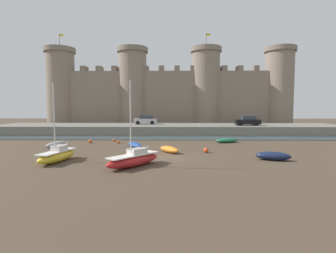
{
  "coord_description": "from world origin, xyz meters",
  "views": [
    {
      "loc": [
        0.59,
        -23.95,
        4.69
      ],
      "look_at": [
        0.16,
        4.89,
        2.5
      ],
      "focal_mm": 28.0,
      "sensor_mm": 36.0,
      "label": 1
    }
  ],
  "objects_px": {
    "mooring_buoy_near_channel": "(206,150)",
    "mooring_buoy_off_centre": "(114,140)",
    "rowboat_midflat_left": "(169,149)",
    "mooring_buoy_mid_mud": "(118,142)",
    "sailboat_near_channel_left": "(134,159)",
    "car_quay_centre_west": "(146,120)",
    "rowboat_midflat_centre": "(135,145)",
    "rowboat_foreground_right": "(273,156)",
    "rowboat_midflat_right": "(56,144)",
    "sailboat_foreground_centre": "(57,155)",
    "mooring_buoy_near_shore": "(90,141)",
    "car_quay_centre_east": "(248,121)",
    "rowboat_foreground_left": "(227,140)"
  },
  "relations": [
    {
      "from": "mooring_buoy_near_channel",
      "to": "mooring_buoy_off_centre",
      "type": "bearing_deg",
      "value": 142.9
    },
    {
      "from": "rowboat_midflat_left",
      "to": "mooring_buoy_mid_mud",
      "type": "relative_size",
      "value": 8.04
    },
    {
      "from": "sailboat_near_channel_left",
      "to": "car_quay_centre_west",
      "type": "distance_m",
      "value": 26.88
    },
    {
      "from": "rowboat_midflat_centre",
      "to": "mooring_buoy_near_channel",
      "type": "relative_size",
      "value": 6.97
    },
    {
      "from": "rowboat_foreground_right",
      "to": "rowboat_midflat_right",
      "type": "relative_size",
      "value": 0.9
    },
    {
      "from": "sailboat_foreground_centre",
      "to": "mooring_buoy_off_centre",
      "type": "height_order",
      "value": "sailboat_foreground_centre"
    },
    {
      "from": "mooring_buoy_near_shore",
      "to": "car_quay_centre_west",
      "type": "xyz_separation_m",
      "value": [
        5.79,
        13.62,
        2.08
      ]
    },
    {
      "from": "mooring_buoy_near_shore",
      "to": "car_quay_centre_west",
      "type": "distance_m",
      "value": 14.94
    },
    {
      "from": "rowboat_midflat_left",
      "to": "mooring_buoy_near_channel",
      "type": "bearing_deg",
      "value": 0.61
    },
    {
      "from": "car_quay_centre_west",
      "to": "mooring_buoy_near_channel",
      "type": "bearing_deg",
      "value": -68.18
    },
    {
      "from": "sailboat_foreground_centre",
      "to": "mooring_buoy_mid_mud",
      "type": "height_order",
      "value": "sailboat_foreground_centre"
    },
    {
      "from": "rowboat_midflat_left",
      "to": "sailboat_foreground_centre",
      "type": "relative_size",
      "value": 0.43
    },
    {
      "from": "rowboat_midflat_left",
      "to": "sailboat_near_channel_left",
      "type": "bearing_deg",
      "value": -113.81
    },
    {
      "from": "rowboat_midflat_centre",
      "to": "car_quay_centre_east",
      "type": "bearing_deg",
      "value": 39.6
    },
    {
      "from": "rowboat_foreground_right",
      "to": "mooring_buoy_near_channel",
      "type": "relative_size",
      "value": 6.05
    },
    {
      "from": "mooring_buoy_mid_mud",
      "to": "mooring_buoy_near_channel",
      "type": "bearing_deg",
      "value": -32.53
    },
    {
      "from": "rowboat_foreground_right",
      "to": "rowboat_foreground_left",
      "type": "distance_m",
      "value": 11.31
    },
    {
      "from": "sailboat_near_channel_left",
      "to": "mooring_buoy_off_centre",
      "type": "relative_size",
      "value": 18.29
    },
    {
      "from": "sailboat_near_channel_left",
      "to": "rowboat_foreground_right",
      "type": "bearing_deg",
      "value": 11.92
    },
    {
      "from": "mooring_buoy_off_centre",
      "to": "car_quay_centre_east",
      "type": "bearing_deg",
      "value": 23.78
    },
    {
      "from": "rowboat_foreground_left",
      "to": "rowboat_midflat_centre",
      "type": "bearing_deg",
      "value": -160.85
    },
    {
      "from": "mooring_buoy_near_shore",
      "to": "sailboat_foreground_centre",
      "type": "bearing_deg",
      "value": -86.18
    },
    {
      "from": "rowboat_midflat_centre",
      "to": "mooring_buoy_off_centre",
      "type": "relative_size",
      "value": 9.85
    },
    {
      "from": "car_quay_centre_east",
      "to": "mooring_buoy_mid_mud",
      "type": "bearing_deg",
      "value": -150.69
    },
    {
      "from": "rowboat_foreground_left",
      "to": "car_quay_centre_west",
      "type": "xyz_separation_m",
      "value": [
        -11.9,
        13.08,
        2.0
      ]
    },
    {
      "from": "rowboat_foreground_right",
      "to": "mooring_buoy_off_centre",
      "type": "xyz_separation_m",
      "value": [
        -16.65,
        12.24,
        -0.21
      ]
    },
    {
      "from": "rowboat_foreground_left",
      "to": "mooring_buoy_near_channel",
      "type": "xyz_separation_m",
      "value": [
        -3.68,
        -7.47,
        -0.05
      ]
    },
    {
      "from": "mooring_buoy_off_centre",
      "to": "car_quay_centre_west",
      "type": "bearing_deg",
      "value": 75.78
    },
    {
      "from": "rowboat_midflat_centre",
      "to": "mooring_buoy_off_centre",
      "type": "distance_m",
      "value": 6.13
    },
    {
      "from": "mooring_buoy_mid_mud",
      "to": "car_quay_centre_east",
      "type": "bearing_deg",
      "value": 29.31
    },
    {
      "from": "sailboat_near_channel_left",
      "to": "mooring_buoy_off_centre",
      "type": "height_order",
      "value": "sailboat_near_channel_left"
    },
    {
      "from": "rowboat_foreground_right",
      "to": "sailboat_near_channel_left",
      "type": "xyz_separation_m",
      "value": [
        -11.86,
        -2.5,
        0.18
      ]
    },
    {
      "from": "rowboat_foreground_right",
      "to": "sailboat_foreground_centre",
      "type": "bearing_deg",
      "value": -177.22
    },
    {
      "from": "rowboat_midflat_centre",
      "to": "sailboat_foreground_centre",
      "type": "xyz_separation_m",
      "value": [
        -5.47,
        -8.11,
        0.25
      ]
    },
    {
      "from": "rowboat_midflat_left",
      "to": "rowboat_midflat_right",
      "type": "height_order",
      "value": "rowboat_midflat_left"
    },
    {
      "from": "sailboat_foreground_centre",
      "to": "mooring_buoy_near_shore",
      "type": "height_order",
      "value": "sailboat_foreground_centre"
    },
    {
      "from": "sailboat_foreground_centre",
      "to": "rowboat_foreground_left",
      "type": "bearing_deg",
      "value": 35.54
    },
    {
      "from": "rowboat_midflat_centre",
      "to": "car_quay_centre_east",
      "type": "relative_size",
      "value": 0.88
    },
    {
      "from": "mooring_buoy_near_shore",
      "to": "mooring_buoy_mid_mud",
      "type": "distance_m",
      "value": 3.71
    },
    {
      "from": "car_quay_centre_east",
      "to": "rowboat_foreground_right",
      "type": "bearing_deg",
      "value": -100.3
    },
    {
      "from": "rowboat_foreground_right",
      "to": "rowboat_midflat_centre",
      "type": "distance_m",
      "value": 14.99
    },
    {
      "from": "mooring_buoy_near_shore",
      "to": "mooring_buoy_near_channel",
      "type": "xyz_separation_m",
      "value": [
        14.02,
        -6.93,
        0.02
      ]
    },
    {
      "from": "mooring_buoy_near_channel",
      "to": "car_quay_centre_west",
      "type": "relative_size",
      "value": 0.13
    },
    {
      "from": "sailboat_foreground_centre",
      "to": "car_quay_centre_east",
      "type": "relative_size",
      "value": 1.63
    },
    {
      "from": "rowboat_foreground_right",
      "to": "rowboat_midflat_centre",
      "type": "height_order",
      "value": "rowboat_foreground_right"
    },
    {
      "from": "rowboat_midflat_left",
      "to": "sailboat_near_channel_left",
      "type": "distance_m",
      "value": 6.76
    },
    {
      "from": "sailboat_near_channel_left",
      "to": "car_quay_centre_east",
      "type": "relative_size",
      "value": 1.63
    },
    {
      "from": "mooring_buoy_off_centre",
      "to": "car_quay_centre_west",
      "type": "distance_m",
      "value": 12.58
    },
    {
      "from": "rowboat_midflat_left",
      "to": "rowboat_midflat_right",
      "type": "distance_m",
      "value": 13.89
    },
    {
      "from": "rowboat_foreground_left",
      "to": "mooring_buoy_mid_mud",
      "type": "relative_size",
      "value": 9.28
    }
  ]
}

